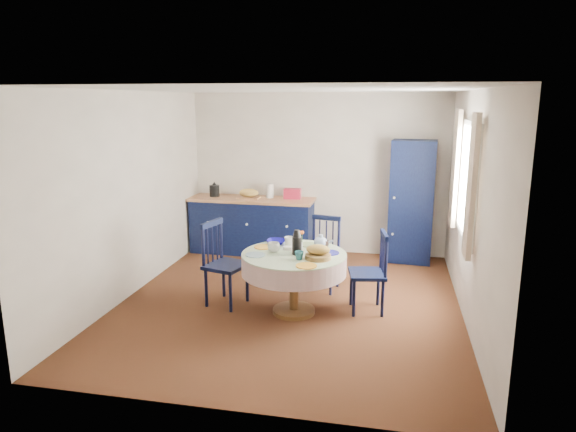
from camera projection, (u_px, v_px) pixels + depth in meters
name	position (u px, v px, depth m)	size (l,w,h in m)	color
floor	(290.00, 303.00, 6.18)	(4.50, 4.50, 0.00)	black
ceiling	(290.00, 90.00, 5.63)	(4.50, 4.50, 0.00)	white
wall_back	(318.00, 174.00, 8.06)	(4.00, 0.02, 2.50)	silver
wall_left	(130.00, 195.00, 6.30)	(0.02, 4.50, 2.50)	silver
wall_right	(472.00, 208.00, 5.52)	(0.02, 4.50, 2.50)	silver
window	(465.00, 179.00, 5.75)	(0.10, 1.74, 1.45)	white
kitchen_counter	(252.00, 224.00, 8.15)	(1.98, 0.64, 1.12)	black
pantry_cabinet	(412.00, 202.00, 7.61)	(0.67, 0.51, 1.82)	black
dining_table	(295.00, 263.00, 5.77)	(1.18, 1.18, 0.99)	#4E3716
chair_left	(223.00, 263.00, 6.06)	(0.53, 0.55, 1.00)	black
chair_far	(323.00, 253.00, 6.57)	(0.48, 0.46, 0.94)	black
chair_right	(371.00, 272.00, 5.85)	(0.47, 0.48, 0.94)	black
mug_a	(274.00, 247.00, 5.78)	(0.14, 0.14, 0.11)	silver
mug_b	(299.00, 255.00, 5.51)	(0.10, 0.10, 0.09)	#296B79
mug_c	(324.00, 244.00, 5.96)	(0.11, 0.11, 0.09)	black
mug_d	(289.00, 241.00, 6.04)	(0.11, 0.11, 0.10)	silver
cobalt_bowl	(276.00, 242.00, 6.09)	(0.23, 0.23, 0.06)	#080570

